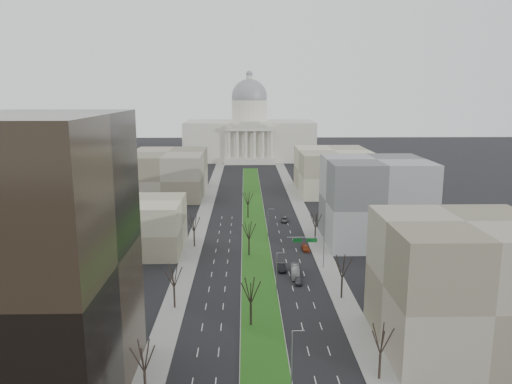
{
  "coord_description": "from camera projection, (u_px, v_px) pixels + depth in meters",
  "views": [
    {
      "loc": [
        -2.97,
        -45.83,
        42.84
      ],
      "look_at": [
        0.43,
        105.51,
        12.01
      ],
      "focal_mm": 35.0,
      "sensor_mm": 36.0,
      "label": 1
    }
  ],
  "objects": [
    {
      "name": "ground",
      "position": [
        254.0,
        218.0,
        171.07
      ],
      "size": [
        600.0,
        600.0,
        0.0
      ],
      "primitive_type": "plane",
      "color": "black",
      "rests_on": "ground"
    },
    {
      "name": "tree_left_near",
      "position": [
        144.0,
        356.0,
        69.45
      ],
      "size": [
        5.1,
        5.1,
        9.18
      ],
      "color": "black",
      "rests_on": "ground"
    },
    {
      "name": "car_red",
      "position": [
        306.0,
        248.0,
        136.11
      ],
      "size": [
        2.23,
        4.86,
        1.38
      ],
      "primitive_type": "imported",
      "rotation": [
        0.0,
        0.0,
        0.07
      ],
      "color": "maroon",
      "rests_on": "ground"
    },
    {
      "name": "streetlamp_median_c",
      "position": [
        268.0,
        223.0,
        145.7
      ],
      "size": [
        1.9,
        0.2,
        9.16
      ],
      "color": "gray",
      "rests_on": "ground"
    },
    {
      "name": "tree_right_far",
      "position": [
        316.0,
        220.0,
        142.72
      ],
      "size": [
        5.04,
        5.04,
        9.07
      ],
      "color": "black",
      "rests_on": "ground"
    },
    {
      "name": "sidewalk_left",
      "position": [
        196.0,
        239.0,
        146.18
      ],
      "size": [
        5.0,
        330.0,
        0.15
      ],
      "primitive_type": "cube",
      "color": "gray",
      "rests_on": "ground"
    },
    {
      "name": "box_van",
      "position": [
        295.0,
        271.0,
        117.36
      ],
      "size": [
        2.34,
        7.89,
        2.17
      ],
      "primitive_type": "imported",
      "rotation": [
        0.0,
        0.0,
        -0.07
      ],
      "color": "silver",
      "rests_on": "ground"
    },
    {
      "name": "sidewalk_right",
      "position": [
        315.0,
        238.0,
        146.95
      ],
      "size": [
        5.0,
        330.0,
        0.15
      ],
      "primitive_type": "cube",
      "color": "gray",
      "rests_on": "ground"
    },
    {
      "name": "building_far_right",
      "position": [
        333.0,
        171.0,
        214.13
      ],
      "size": [
        30.0,
        40.0,
        18.0
      ],
      "primitive_type": "cube",
      "color": "tan",
      "rests_on": "ground"
    },
    {
      "name": "tree_median_c",
      "position": [
        248.0,
        198.0,
        169.63
      ],
      "size": [
        5.4,
        5.4,
        9.72
      ],
      "color": "black",
      "rests_on": "ground"
    },
    {
      "name": "median",
      "position": [
        254.0,
        218.0,
        170.06
      ],
      "size": [
        8.0,
        222.03,
        0.2
      ],
      "color": "#999993",
      "rests_on": "ground"
    },
    {
      "name": "tree_right_near",
      "position": [
        381.0,
        338.0,
        74.11
      ],
      "size": [
        5.16,
        5.16,
        9.29
      ],
      "color": "black",
      "rests_on": "ground"
    },
    {
      "name": "car_grey_near",
      "position": [
        298.0,
        281.0,
        112.7
      ],
      "size": [
        1.83,
        4.2,
        1.41
      ],
      "primitive_type": "imported",
      "rotation": [
        0.0,
        0.0,
        -0.04
      ],
      "color": "#414247",
      "rests_on": "ground"
    },
    {
      "name": "building_grey_right",
      "position": [
        375.0,
        201.0,
        142.0
      ],
      "size": [
        28.0,
        26.0,
        24.0
      ],
      "primitive_type": "cube",
      "color": "slate",
      "rests_on": "ground"
    },
    {
      "name": "tree_left_far",
      "position": [
        194.0,
        223.0,
        137.98
      ],
      "size": [
        5.28,
        5.28,
        9.5
      ],
      "color": "black",
      "rests_on": "ground"
    },
    {
      "name": "tree_median_b",
      "position": [
        249.0,
        230.0,
        130.45
      ],
      "size": [
        5.4,
        5.4,
        9.72
      ],
      "color": "black",
      "rests_on": "ground"
    },
    {
      "name": "building_beige_left",
      "position": [
        134.0,
        226.0,
        134.66
      ],
      "size": [
        26.0,
        22.0,
        14.0
      ],
      "primitive_type": "cube",
      "color": "tan",
      "rests_on": "ground"
    },
    {
      "name": "mast_arm_signs",
      "position": [
        313.0,
        245.0,
        121.2
      ],
      "size": [
        9.12,
        0.24,
        8.09
      ],
      "color": "gray",
      "rests_on": "ground"
    },
    {
      "name": "tree_right_mid",
      "position": [
        342.0,
        266.0,
        103.41
      ],
      "size": [
        5.52,
        5.52,
        9.94
      ],
      "color": "black",
      "rests_on": "ground"
    },
    {
      "name": "building_far_left",
      "position": [
        168.0,
        173.0,
        207.69
      ],
      "size": [
        30.0,
        40.0,
        18.0
      ],
      "primitive_type": "cube",
      "color": "gray",
      "rests_on": "ground"
    },
    {
      "name": "tree_left_mid",
      "position": [
        174.0,
        275.0,
        98.76
      ],
      "size": [
        5.4,
        5.4,
        9.72
      ],
      "color": "black",
      "rests_on": "ground"
    },
    {
      "name": "tree_median_a",
      "position": [
        251.0,
        290.0,
        91.26
      ],
      "size": [
        5.4,
        5.4,
        9.72
      ],
      "color": "black",
      "rests_on": "ground"
    },
    {
      "name": "car_grey_far",
      "position": [
        285.0,
        220.0,
        165.93
      ],
      "size": [
        2.66,
        5.16,
        1.39
      ],
      "primitive_type": "imported",
      "rotation": [
        0.0,
        0.0,
        -0.07
      ],
      "color": "#44454B",
      "rests_on": "ground"
    },
    {
      "name": "building_tan_right",
      "position": [
        460.0,
        285.0,
        83.4
      ],
      "size": [
        26.0,
        24.0,
        22.0
      ],
      "primitive_type": "cube",
      "color": "gray",
      "rests_on": "ground"
    },
    {
      "name": "capitol",
      "position": [
        249.0,
        134.0,
        314.36
      ],
      "size": [
        80.0,
        46.0,
        55.0
      ],
      "color": "beige",
      "rests_on": "ground"
    },
    {
      "name": "streetlamp_median_b",
      "position": [
        277.0,
        272.0,
        106.52
      ],
      "size": [
        1.9,
        0.2,
        9.16
      ],
      "color": "gray",
      "rests_on": "ground"
    },
    {
      "name": "streetlamp_median_a",
      "position": [
        292.0,
        358.0,
        72.23
      ],
      "size": [
        1.9,
        0.2,
        9.16
      ],
      "color": "gray",
      "rests_on": "ground"
    },
    {
      "name": "car_black",
      "position": [
        282.0,
        267.0,
        120.92
      ],
      "size": [
        1.92,
        5.19,
        1.7
      ],
      "primitive_type": "imported",
      "rotation": [
        0.0,
        0.0,
        0.02
      ],
      "color": "black",
      "rests_on": "ground"
    }
  ]
}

